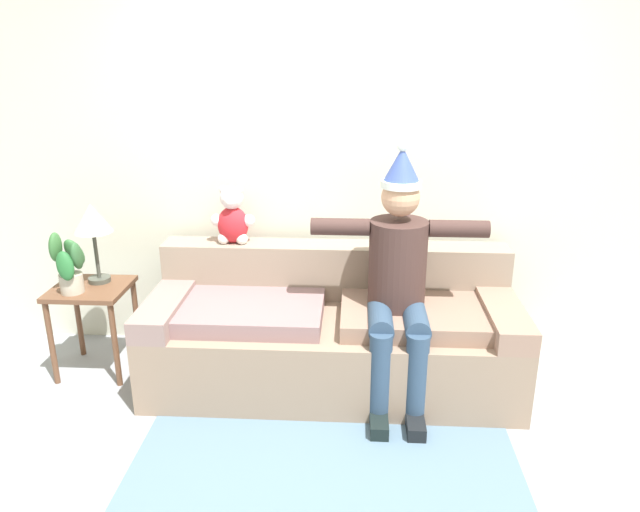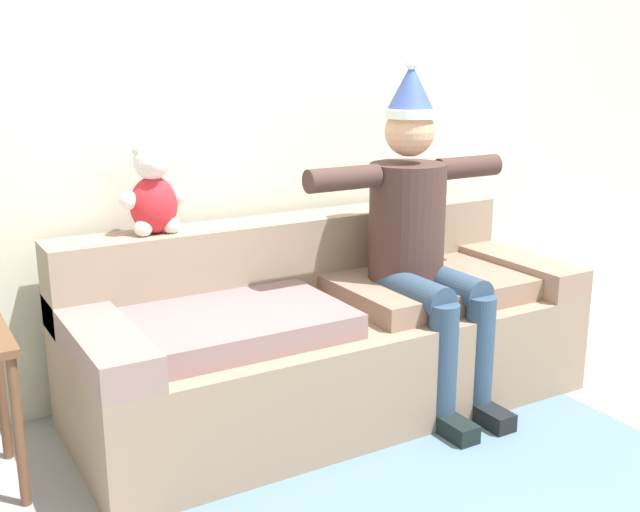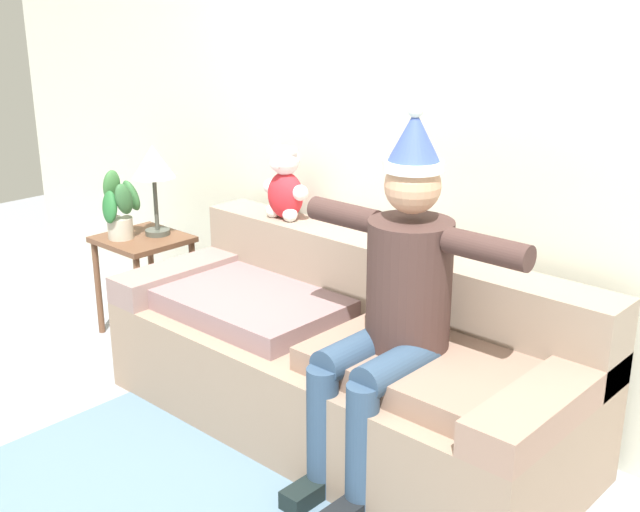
# 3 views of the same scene
# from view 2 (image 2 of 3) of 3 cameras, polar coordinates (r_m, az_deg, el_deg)

# --- Properties ---
(ground_plane) EXTENTS (10.00, 10.00, 0.00)m
(ground_plane) POSITION_cam_2_polar(r_m,az_deg,el_deg) (2.83, 11.59, -18.21)
(ground_plane) COLOR #90959C
(back_wall) EXTENTS (7.00, 0.10, 2.70)m
(back_wall) POSITION_cam_2_polar(r_m,az_deg,el_deg) (3.67, -3.97, 11.97)
(back_wall) COLOR silver
(back_wall) RESTS_ON ground_plane
(couch) EXTENTS (2.24, 0.91, 0.81)m
(couch) POSITION_cam_2_polar(r_m,az_deg,el_deg) (3.41, 0.44, -5.92)
(couch) COLOR gray
(couch) RESTS_ON ground_plane
(person_seated) EXTENTS (1.02, 0.77, 1.53)m
(person_seated) POSITION_cam_2_polar(r_m,az_deg,el_deg) (3.36, 7.49, 1.72)
(person_seated) COLOR #432D29
(person_seated) RESTS_ON ground_plane
(teddy_bear) EXTENTS (0.29, 0.17, 0.38)m
(teddy_bear) POSITION_cam_2_polar(r_m,az_deg,el_deg) (3.22, -12.37, 4.62)
(teddy_bear) COLOR red
(teddy_bear) RESTS_ON couch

